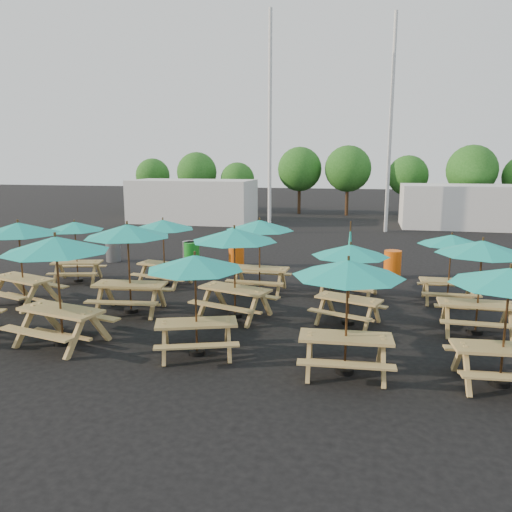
% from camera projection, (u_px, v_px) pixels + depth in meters
% --- Properties ---
extents(ground, '(120.00, 120.00, 0.00)m').
position_uv_depth(ground, '(245.00, 302.00, 14.66)').
color(ground, black).
rests_on(ground, ground).
extents(picnic_unit_1, '(2.82, 2.82, 2.41)m').
position_uv_depth(picnic_unit_1, '(19.00, 233.00, 14.03)').
color(picnic_unit_1, '#A9844B').
rests_on(picnic_unit_1, ground).
extents(picnic_unit_2, '(2.37, 2.37, 2.08)m').
position_uv_depth(picnic_unit_2, '(75.00, 229.00, 16.82)').
color(picnic_unit_2, '#A9844B').
rests_on(picnic_unit_2, ground).
extents(picnic_unit_3, '(2.80, 2.80, 2.50)m').
position_uv_depth(picnic_unit_3, '(56.00, 250.00, 10.91)').
color(picnic_unit_3, '#A9844B').
rests_on(picnic_unit_3, ground).
extents(picnic_unit_4, '(2.54, 2.54, 2.46)m').
position_uv_depth(picnic_unit_4, '(128.00, 235.00, 13.28)').
color(picnic_unit_4, '#A9844B').
rests_on(picnic_unit_4, ground).
extents(picnic_unit_5, '(2.42, 2.42, 2.21)m').
position_uv_depth(picnic_unit_5, '(163.00, 228.00, 16.31)').
color(picnic_unit_5, '#A9844B').
rests_on(picnic_unit_5, ground).
extents(picnic_unit_6, '(2.62, 2.62, 2.20)m').
position_uv_depth(picnic_unit_6, '(195.00, 268.00, 10.37)').
color(picnic_unit_6, '#A9844B').
rests_on(picnic_unit_6, ground).
extents(picnic_unit_7, '(2.81, 2.81, 2.40)m').
position_uv_depth(picnic_unit_7, '(234.00, 240.00, 12.89)').
color(picnic_unit_7, '#A9844B').
rests_on(picnic_unit_7, ground).
extents(picnic_unit_8, '(2.23, 2.23, 2.30)m').
position_uv_depth(picnic_unit_8, '(260.00, 229.00, 15.51)').
color(picnic_unit_8, '#A9844B').
rests_on(picnic_unit_8, ground).
extents(picnic_unit_9, '(2.27, 2.27, 2.29)m').
position_uv_depth(picnic_unit_9, '(348.00, 274.00, 9.42)').
color(picnic_unit_9, '#A9844B').
rests_on(picnic_unit_9, ground).
extents(picnic_unit_10, '(2.48, 2.48, 2.07)m').
position_uv_depth(picnic_unit_10, '(350.00, 255.00, 12.38)').
color(picnic_unit_10, '#A9844B').
rests_on(picnic_unit_10, ground).
extents(picnic_unit_11, '(2.11, 1.93, 2.32)m').
position_uv_depth(picnic_unit_11, '(349.00, 266.00, 15.11)').
color(picnic_unit_11, '#A9844B').
rests_on(picnic_unit_11, ground).
extents(picnic_unit_12, '(2.26, 2.26, 2.25)m').
position_uv_depth(picnic_unit_12, '(510.00, 283.00, 8.89)').
color(picnic_unit_12, '#A9844B').
rests_on(picnic_unit_12, ground).
extents(picnic_unit_13, '(2.18, 2.18, 2.29)m').
position_uv_depth(picnic_unit_13, '(482.00, 252.00, 11.65)').
color(picnic_unit_13, '#A9844B').
rests_on(picnic_unit_13, ground).
extents(picnic_unit_14, '(1.93, 1.93, 2.03)m').
position_uv_depth(picnic_unit_14, '(451.00, 243.00, 14.28)').
color(picnic_unit_14, '#A9844B').
rests_on(picnic_unit_14, ground).
extents(waste_bin_0, '(0.60, 0.60, 0.97)m').
position_uv_depth(waste_bin_0, '(113.00, 250.00, 20.46)').
color(waste_bin_0, gray).
rests_on(waste_bin_0, ground).
extents(waste_bin_1, '(0.60, 0.60, 0.97)m').
position_uv_depth(waste_bin_1, '(190.00, 254.00, 19.60)').
color(waste_bin_1, gray).
rests_on(waste_bin_1, ground).
extents(waste_bin_2, '(0.60, 0.60, 0.97)m').
position_uv_depth(waste_bin_2, '(192.00, 254.00, 19.44)').
color(waste_bin_2, '#188822').
rests_on(waste_bin_2, ground).
extents(waste_bin_3, '(0.60, 0.60, 0.97)m').
position_uv_depth(waste_bin_3, '(236.00, 254.00, 19.44)').
color(waste_bin_3, '#E75A0D').
rests_on(waste_bin_3, ground).
extents(waste_bin_4, '(0.60, 0.60, 0.97)m').
position_uv_depth(waste_bin_4, '(392.00, 264.00, 17.66)').
color(waste_bin_4, '#E75A0D').
rests_on(waste_bin_4, ground).
extents(mast_0, '(0.20, 0.20, 12.00)m').
position_uv_depth(mast_0, '(270.00, 125.00, 27.37)').
color(mast_0, silver).
rests_on(mast_0, ground).
extents(mast_1, '(0.20, 0.20, 12.00)m').
position_uv_depth(mast_1, '(391.00, 126.00, 27.90)').
color(mast_1, silver).
rests_on(mast_1, ground).
extents(event_tent_0, '(8.00, 4.00, 2.80)m').
position_uv_depth(event_tent_0, '(193.00, 201.00, 33.36)').
color(event_tent_0, silver).
rests_on(event_tent_0, ground).
extents(event_tent_1, '(7.00, 4.00, 2.60)m').
position_uv_depth(event_tent_1, '(460.00, 206.00, 30.70)').
color(event_tent_1, silver).
rests_on(event_tent_1, ground).
extents(tree_0, '(2.80, 2.80, 4.24)m').
position_uv_depth(tree_0, '(153.00, 176.00, 41.33)').
color(tree_0, '#382314').
rests_on(tree_0, ground).
extents(tree_1, '(3.11, 3.11, 4.72)m').
position_uv_depth(tree_1, '(197.00, 172.00, 39.05)').
color(tree_1, '#382314').
rests_on(tree_1, ground).
extents(tree_2, '(2.59, 2.59, 3.93)m').
position_uv_depth(tree_2, '(238.00, 180.00, 38.20)').
color(tree_2, '#382314').
rests_on(tree_2, ground).
extents(tree_3, '(3.36, 3.36, 5.09)m').
position_uv_depth(tree_3, '(300.00, 169.00, 38.08)').
color(tree_3, '#382314').
rests_on(tree_3, ground).
extents(tree_4, '(3.41, 3.41, 5.17)m').
position_uv_depth(tree_4, '(348.00, 169.00, 36.85)').
color(tree_4, '#382314').
rests_on(tree_4, ground).
extents(tree_5, '(2.94, 2.94, 4.45)m').
position_uv_depth(tree_5, '(408.00, 176.00, 36.42)').
color(tree_5, '#382314').
rests_on(tree_5, ground).
extents(tree_6, '(3.38, 3.38, 5.13)m').
position_uv_depth(tree_6, '(472.00, 170.00, 33.77)').
color(tree_6, '#382314').
rests_on(tree_6, ground).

